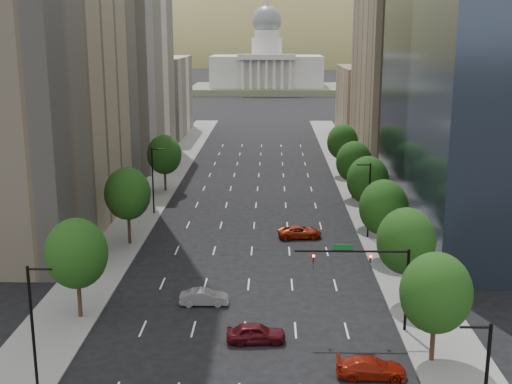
# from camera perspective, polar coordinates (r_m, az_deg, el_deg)

# --- Properties ---
(sidewalk_left) EXTENTS (6.00, 200.00, 0.15)m
(sidewalk_left) POSITION_cam_1_polar(r_m,az_deg,el_deg) (85.01, -10.68, -2.72)
(sidewalk_left) COLOR slate
(sidewalk_left) RESTS_ON ground
(sidewalk_right) EXTENTS (6.00, 200.00, 0.15)m
(sidewalk_right) POSITION_cam_1_polar(r_m,az_deg,el_deg) (84.23, 10.45, -2.86)
(sidewalk_right) COLOR slate
(sidewalk_right) RESTS_ON ground
(midrise_cream_left) EXTENTS (14.00, 30.00, 35.00)m
(midrise_cream_left) POSITION_cam_1_polar(r_m,az_deg,el_deg) (125.88, -11.28, 10.56)
(midrise_cream_left) COLOR beige
(midrise_cream_left) RESTS_ON ground
(filler_left) EXTENTS (14.00, 26.00, 18.00)m
(filler_left) POSITION_cam_1_polar(r_m,az_deg,el_deg) (158.79, -8.57, 8.16)
(filler_left) COLOR beige
(filler_left) RESTS_ON ground
(parking_tan_right) EXTENTS (14.00, 30.00, 30.00)m
(parking_tan_right) POSITION_cam_1_polar(r_m,az_deg,el_deg) (122.23, 12.30, 9.25)
(parking_tan_right) COLOR #8C7759
(parking_tan_right) RESTS_ON ground
(filler_right) EXTENTS (14.00, 26.00, 16.00)m
(filler_right) POSITION_cam_1_polar(r_m,az_deg,el_deg) (155.25, 9.91, 7.62)
(filler_right) COLOR #8C7759
(filler_right) RESTS_ON ground
(tree_right_0) EXTENTS (5.20, 5.20, 8.39)m
(tree_right_0) POSITION_cam_1_polar(r_m,az_deg,el_deg) (49.76, 15.22, -8.38)
(tree_right_0) COLOR #382316
(tree_right_0) RESTS_ON ground
(tree_right_1) EXTENTS (5.20, 5.20, 8.75)m
(tree_right_1) POSITION_cam_1_polar(r_m,az_deg,el_deg) (59.74, 12.79, -4.15)
(tree_right_1) COLOR #382316
(tree_right_1) RESTS_ON ground
(tree_right_2) EXTENTS (5.20, 5.20, 8.61)m
(tree_right_2) POSITION_cam_1_polar(r_m,az_deg,el_deg) (71.11, 10.92, -1.32)
(tree_right_2) COLOR #382316
(tree_right_2) RESTS_ON ground
(tree_right_3) EXTENTS (5.20, 5.20, 8.89)m
(tree_right_3) POSITION_cam_1_polar(r_m,az_deg,el_deg) (82.56, 9.59, 1.01)
(tree_right_3) COLOR #382316
(tree_right_3) RESTS_ON ground
(tree_right_4) EXTENTS (5.20, 5.20, 8.46)m
(tree_right_4) POSITION_cam_1_polar(r_m,az_deg,el_deg) (96.24, 8.43, 2.58)
(tree_right_4) COLOR #382316
(tree_right_4) RESTS_ON ground
(tree_right_5) EXTENTS (5.20, 5.20, 8.75)m
(tree_right_5) POSITION_cam_1_polar(r_m,az_deg,el_deg) (111.84, 7.46, 4.29)
(tree_right_5) COLOR #382316
(tree_right_5) RESTS_ON ground
(tree_left_0) EXTENTS (5.20, 5.20, 8.75)m
(tree_left_0) POSITION_cam_1_polar(r_m,az_deg,el_deg) (57.09, -15.19, -5.13)
(tree_left_0) COLOR #382316
(tree_left_0) RESTS_ON ground
(tree_left_1) EXTENTS (5.20, 5.20, 8.97)m
(tree_left_1) POSITION_cam_1_polar(r_m,az_deg,el_deg) (75.64, -10.99, -0.15)
(tree_left_1) COLOR #382316
(tree_left_1) RESTS_ON ground
(tree_left_2) EXTENTS (5.20, 5.20, 8.68)m
(tree_left_2) POSITION_cam_1_polar(r_m,az_deg,el_deg) (100.70, -7.89, 3.21)
(tree_left_2) COLOR #382316
(tree_left_2) RESTS_ON ground
(streetlight_rn) EXTENTS (1.70, 0.20, 9.00)m
(streetlight_rn) POSITION_cam_1_polar(r_m,az_deg,el_deg) (77.91, 9.66, -0.54)
(streetlight_rn) COLOR black
(streetlight_rn) RESTS_ON ground
(streetlight_ls) EXTENTS (1.70, 0.20, 9.00)m
(streetlight_ls) POSITION_cam_1_polar(r_m,az_deg,el_deg) (46.65, -18.62, -10.88)
(streetlight_ls) COLOR black
(streetlight_ls) RESTS_ON ground
(streetlight_ln) EXTENTS (1.70, 0.20, 9.00)m
(streetlight_ln) POSITION_cam_1_polar(r_m,az_deg,el_deg) (88.20, -8.84, 1.15)
(streetlight_ln) COLOR black
(streetlight_ln) RESTS_ON ground
(traffic_signal) EXTENTS (9.12, 0.40, 7.38)m
(traffic_signal) POSITION_cam_1_polar(r_m,az_deg,el_deg) (53.72, 10.34, -6.70)
(traffic_signal) COLOR black
(traffic_signal) RESTS_ON ground
(capitol) EXTENTS (60.00, 40.00, 35.20)m
(capitol) POSITION_cam_1_polar(r_m,az_deg,el_deg) (269.90, 0.93, 10.40)
(capitol) COLOR #596647
(capitol) RESTS_ON ground
(foothills) EXTENTS (720.00, 413.00, 263.00)m
(foothills) POSITION_cam_1_polar(r_m,az_deg,el_deg) (623.04, 4.39, 7.90)
(foothills) COLOR olive
(foothills) RESTS_ON ground
(car_red_near) EXTENTS (4.92, 2.01, 1.43)m
(car_red_near) POSITION_cam_1_polar(r_m,az_deg,el_deg) (48.69, 9.88, -14.67)
(car_red_near) COLOR maroon
(car_red_near) RESTS_ON ground
(car_maroon) EXTENTS (4.71, 2.14, 1.57)m
(car_maroon) POSITION_cam_1_polar(r_m,az_deg,el_deg) (52.75, -0.01, -12.04)
(car_maroon) COLOR #470B11
(car_maroon) RESTS_ON ground
(car_silver) EXTENTS (4.38, 1.67, 1.43)m
(car_silver) POSITION_cam_1_polar(r_m,az_deg,el_deg) (59.66, -4.48, -9.02)
(car_silver) COLOR gray
(car_silver) RESTS_ON ground
(car_red_far) EXTENTS (5.38, 3.00, 1.42)m
(car_red_far) POSITION_cam_1_polar(r_m,az_deg,el_deg) (78.25, 3.77, -3.45)
(car_red_far) COLOR #96200A
(car_red_far) RESTS_ON ground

